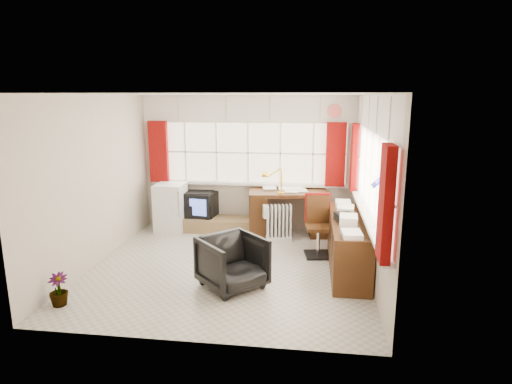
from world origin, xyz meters
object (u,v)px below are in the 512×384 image
(office_chair, at_px, (232,262))
(credenza, at_px, (348,243))
(crt_tv, at_px, (202,204))
(desk, at_px, (288,210))
(radiator, at_px, (279,227))
(desk_lamp, at_px, (281,176))
(mini_fridge, at_px, (171,207))
(tv_bench, at_px, (218,224))
(task_chair, at_px, (318,223))

(office_chair, distance_m, credenza, 1.77)
(credenza, distance_m, crt_tv, 3.05)
(desk, relative_size, crt_tv, 2.59)
(desk, bearing_deg, radiator, -107.46)
(radiator, bearing_deg, desk, 72.54)
(desk_lamp, bearing_deg, radiator, -94.74)
(crt_tv, height_order, mini_fridge, mini_fridge)
(tv_bench, height_order, crt_tv, crt_tv)
(radiator, height_order, mini_fridge, mini_fridge)
(desk_lamp, xyz_separation_m, office_chair, (-0.48, -2.13, -0.78))
(credenza, bearing_deg, tv_bench, 146.30)
(desk_lamp, bearing_deg, crt_tv, 167.65)
(crt_tv, bearing_deg, radiator, -20.12)
(task_chair, bearing_deg, office_chair, -128.64)
(crt_tv, bearing_deg, task_chair, -26.26)
(desk, xyz_separation_m, crt_tv, (-1.64, 0.13, 0.03))
(radiator, bearing_deg, mini_fridge, 169.83)
(task_chair, height_order, tv_bench, task_chair)
(radiator, xyz_separation_m, credenza, (1.09, -1.05, 0.12))
(desk, relative_size, tv_bench, 1.06)
(task_chair, bearing_deg, crt_tv, 153.74)
(desk, distance_m, task_chair, 1.08)
(office_chair, distance_m, mini_fridge, 2.79)
(task_chair, distance_m, crt_tv, 2.42)
(mini_fridge, bearing_deg, desk_lamp, -4.15)
(desk, distance_m, tv_bench, 1.37)
(desk, relative_size, radiator, 2.26)
(desk_lamp, height_order, crt_tv, desk_lamp)
(task_chair, xyz_separation_m, office_chair, (-1.12, -1.40, -0.17))
(credenza, bearing_deg, desk, 122.90)
(desk_lamp, distance_m, office_chair, 2.32)
(desk_lamp, distance_m, mini_fridge, 2.19)
(task_chair, xyz_separation_m, mini_fridge, (-2.71, 0.89, -0.07))
(tv_bench, xyz_separation_m, mini_fridge, (-0.86, -0.10, 0.32))
(desk_lamp, xyz_separation_m, crt_tv, (-1.53, 0.33, -0.65))
(office_chair, relative_size, mini_fridge, 0.85)
(radiator, xyz_separation_m, tv_bench, (-1.19, 0.47, -0.14))
(mini_fridge, bearing_deg, office_chair, -55.07)
(task_chair, relative_size, tv_bench, 0.70)
(desk_lamp, height_order, office_chair, desk_lamp)
(desk_lamp, relative_size, office_chair, 0.59)
(office_chair, distance_m, radiator, 1.97)
(desk, xyz_separation_m, credenza, (0.95, -1.47, -0.06))
(tv_bench, bearing_deg, desk_lamp, -11.68)
(desk_lamp, relative_size, crt_tv, 0.79)
(radiator, height_order, crt_tv, crt_tv)
(desk_lamp, height_order, credenza, desk_lamp)
(task_chair, bearing_deg, desk_lamp, 131.08)
(radiator, bearing_deg, crt_tv, 159.88)
(radiator, relative_size, credenza, 0.33)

